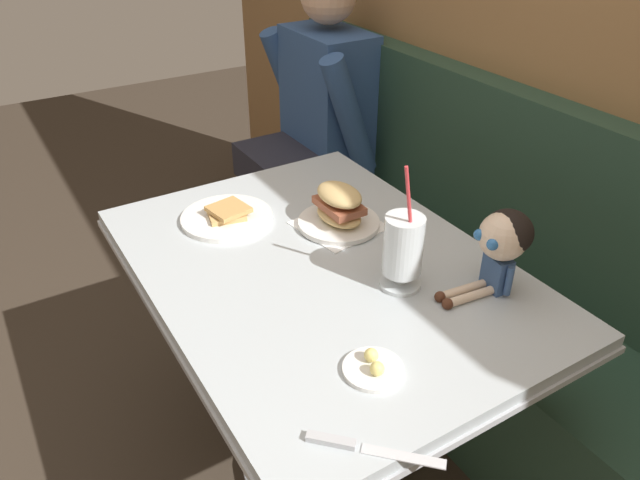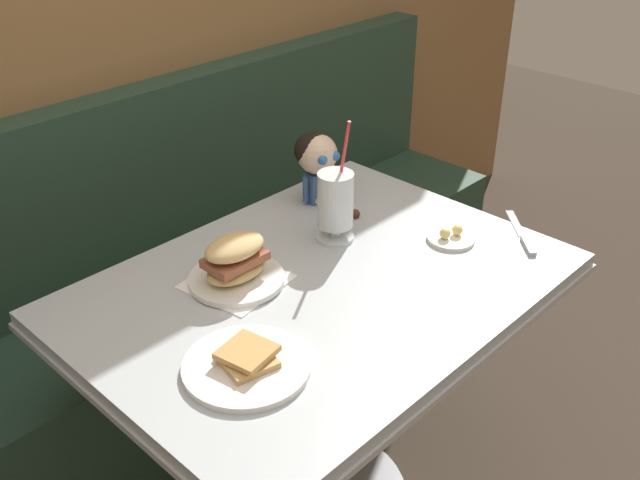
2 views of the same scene
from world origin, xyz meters
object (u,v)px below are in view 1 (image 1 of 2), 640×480
at_px(sandwich_plate, 339,211).
at_px(toast_plate, 227,216).
at_px(butter_knife, 350,445).
at_px(diner_patron, 319,105).
at_px(milkshake_glass, 403,248).
at_px(butter_saucer, 373,368).
at_px(seated_doll, 503,240).

bearing_deg(sandwich_plate, toast_plate, -126.91).
relative_size(butter_knife, diner_patron, 0.22).
xyz_separation_m(milkshake_glass, butter_saucer, (0.20, -0.22, -0.09)).
height_order(butter_saucer, butter_knife, butter_saucer).
distance_m(sandwich_plate, butter_saucer, 0.55).
distance_m(milkshake_glass, diner_patron, 1.23).
relative_size(toast_plate, milkshake_glass, 0.79).
relative_size(milkshake_glass, seated_doll, 1.41).
xyz_separation_m(toast_plate, milkshake_glass, (0.49, 0.22, 0.09)).
bearing_deg(sandwich_plate, diner_patron, 151.88).
xyz_separation_m(sandwich_plate, butter_saucer, (0.50, -0.24, -0.04)).
relative_size(butter_saucer, seated_doll, 0.54).
bearing_deg(sandwich_plate, seated_doll, 19.79).
bearing_deg(seated_doll, butter_saucer, -79.24).
distance_m(toast_plate, diner_patron, 0.95).
bearing_deg(toast_plate, diner_patron, 133.28).
bearing_deg(toast_plate, seated_doll, 33.18).
bearing_deg(seated_doll, diner_patron, 166.86).
bearing_deg(milkshake_glass, diner_patron, 157.43).
xyz_separation_m(butter_saucer, butter_knife, (0.12, -0.14, -0.00)).
relative_size(sandwich_plate, butter_knife, 1.27).
distance_m(toast_plate, seated_doll, 0.73).
distance_m(milkshake_glass, butter_saucer, 0.31).
height_order(toast_plate, milkshake_glass, milkshake_glass).
distance_m(butter_saucer, seated_doll, 0.42).
relative_size(butter_saucer, butter_knife, 0.67).
bearing_deg(sandwich_plate, butter_saucer, -25.95).
relative_size(sandwich_plate, butter_saucer, 1.90).
relative_size(toast_plate, butter_knife, 1.39).
xyz_separation_m(butter_knife, diner_patron, (-1.45, 0.82, -0.00)).
bearing_deg(diner_patron, toast_plate, -46.72).
height_order(milkshake_glass, sandwich_plate, milkshake_glass).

